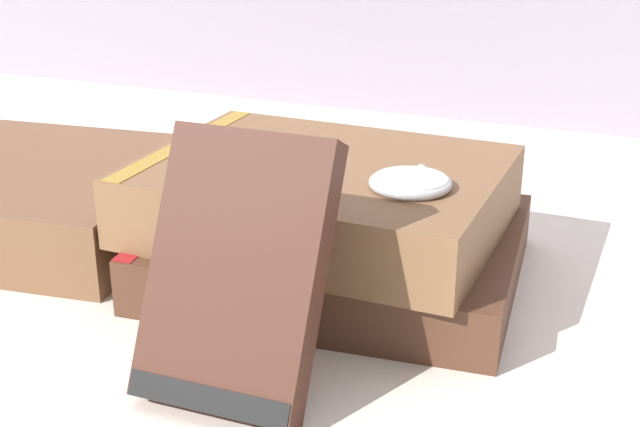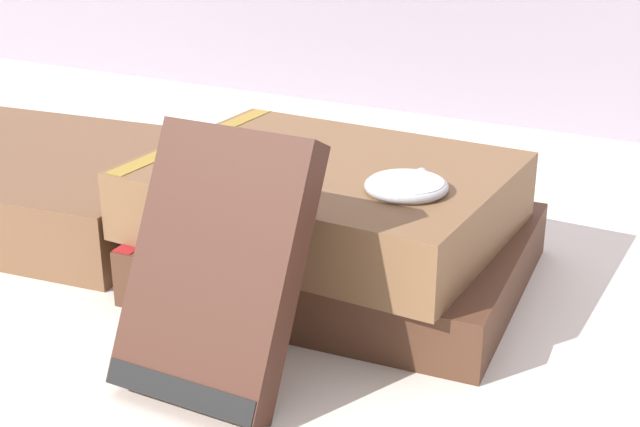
# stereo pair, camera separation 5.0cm
# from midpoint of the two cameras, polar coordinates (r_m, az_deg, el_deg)

# --- Properties ---
(ground_plane) EXTENTS (3.00, 3.00, 0.00)m
(ground_plane) POSITION_cam_midpoint_polar(r_m,az_deg,el_deg) (0.50, -5.14, -6.79)
(ground_plane) COLOR silver
(book_flat_bottom) EXTENTS (0.23, 0.19, 0.03)m
(book_flat_bottom) POSITION_cam_midpoint_polar(r_m,az_deg,el_deg) (0.54, -1.96, -2.41)
(book_flat_bottom) COLOR #4C2D1E
(book_flat_bottom) RESTS_ON ground_plane
(book_flat_top) EXTENTS (0.21, 0.17, 0.04)m
(book_flat_top) POSITION_cam_midpoint_polar(r_m,az_deg,el_deg) (0.53, -2.75, 1.16)
(book_flat_top) COLOR brown
(book_flat_top) RESTS_ON book_flat_bottom
(book_leaning_front) EXTENTS (0.08, 0.08, 0.12)m
(book_leaning_front) POSITION_cam_midpoint_polar(r_m,az_deg,el_deg) (0.42, -8.89, -4.41)
(book_leaning_front) COLOR #422319
(book_leaning_front) RESTS_ON ground_plane
(pocket_watch) EXTENTS (0.05, 0.05, 0.01)m
(pocket_watch) POSITION_cam_midpoint_polar(r_m,az_deg,el_deg) (0.48, 2.84, 1.93)
(pocket_watch) COLOR silver
(pocket_watch) RESTS_ON book_flat_top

